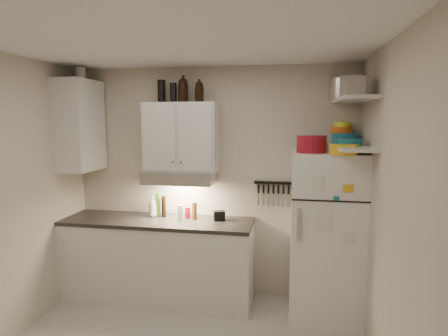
# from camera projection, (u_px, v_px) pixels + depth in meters

# --- Properties ---
(ceiling) EXTENTS (3.20, 3.00, 0.02)m
(ceiling) POSITION_uv_depth(u_px,v_px,m) (167.00, 35.00, 2.65)
(ceiling) COLOR white
(ceiling) RESTS_ON ground
(back_wall) EXTENTS (3.20, 0.02, 2.60)m
(back_wall) POSITION_uv_depth(u_px,v_px,m) (212.00, 182.00, 4.29)
(back_wall) COLOR beige
(back_wall) RESTS_ON ground
(right_wall) EXTENTS (0.02, 3.00, 2.60)m
(right_wall) POSITION_uv_depth(u_px,v_px,m) (398.00, 226.00, 2.54)
(right_wall) COLOR beige
(right_wall) RESTS_ON ground
(base_cabinet) EXTENTS (2.10, 0.60, 0.88)m
(base_cabinet) POSITION_uv_depth(u_px,v_px,m) (159.00, 261.00, 4.19)
(base_cabinet) COLOR silver
(base_cabinet) RESTS_ON floor
(countertop) EXTENTS (2.10, 0.62, 0.04)m
(countertop) POSITION_uv_depth(u_px,v_px,m) (158.00, 221.00, 4.13)
(countertop) COLOR #292623
(countertop) RESTS_ON base_cabinet
(upper_cabinet) EXTENTS (0.80, 0.33, 0.75)m
(upper_cabinet) POSITION_uv_depth(u_px,v_px,m) (182.00, 137.00, 4.11)
(upper_cabinet) COLOR silver
(upper_cabinet) RESTS_ON back_wall
(side_cabinet) EXTENTS (0.33, 0.55, 1.00)m
(side_cabinet) POSITION_uv_depth(u_px,v_px,m) (80.00, 126.00, 4.15)
(side_cabinet) COLOR silver
(side_cabinet) RESTS_ON left_wall
(range_hood) EXTENTS (0.76, 0.46, 0.12)m
(range_hood) POSITION_uv_depth(u_px,v_px,m) (181.00, 177.00, 4.10)
(range_hood) COLOR silver
(range_hood) RESTS_ON back_wall
(fridge) EXTENTS (0.70, 0.68, 1.70)m
(fridge) POSITION_uv_depth(u_px,v_px,m) (325.00, 235.00, 3.79)
(fridge) COLOR white
(fridge) RESTS_ON floor
(shelf_hi) EXTENTS (0.30, 0.95, 0.03)m
(shelf_hi) POSITION_uv_depth(u_px,v_px,m) (354.00, 99.00, 3.45)
(shelf_hi) COLOR silver
(shelf_hi) RESTS_ON right_wall
(shelf_lo) EXTENTS (0.30, 0.95, 0.03)m
(shelf_lo) POSITION_uv_depth(u_px,v_px,m) (352.00, 147.00, 3.51)
(shelf_lo) COLOR silver
(shelf_lo) RESTS_ON right_wall
(knife_strip) EXTENTS (0.42, 0.02, 0.03)m
(knife_strip) POSITION_uv_depth(u_px,v_px,m) (273.00, 183.00, 4.14)
(knife_strip) COLOR black
(knife_strip) RESTS_ON back_wall
(dutch_oven) EXTENTS (0.29, 0.29, 0.16)m
(dutch_oven) POSITION_uv_depth(u_px,v_px,m) (311.00, 144.00, 3.60)
(dutch_oven) COLOR maroon
(dutch_oven) RESTS_ON fridge
(book_stack) EXTENTS (0.30, 0.33, 0.09)m
(book_stack) POSITION_uv_depth(u_px,v_px,m) (345.00, 149.00, 3.42)
(book_stack) COLOR gold
(book_stack) RESTS_ON fridge
(spice_jar) EXTENTS (0.06, 0.06, 0.10)m
(spice_jar) POSITION_uv_depth(u_px,v_px,m) (330.00, 148.00, 3.58)
(spice_jar) COLOR silver
(spice_jar) RESTS_ON fridge
(stock_pot) EXTENTS (0.39, 0.39, 0.21)m
(stock_pot) POSITION_uv_depth(u_px,v_px,m) (343.00, 89.00, 3.81)
(stock_pot) COLOR silver
(stock_pot) RESTS_ON shelf_hi
(tin_a) EXTENTS (0.21, 0.19, 0.18)m
(tin_a) POSITION_uv_depth(u_px,v_px,m) (351.00, 87.00, 3.34)
(tin_a) COLOR #AAAAAD
(tin_a) RESTS_ON shelf_hi
(tin_b) EXTENTS (0.19, 0.19, 0.16)m
(tin_b) POSITION_uv_depth(u_px,v_px,m) (353.00, 86.00, 3.18)
(tin_b) COLOR #AAAAAD
(tin_b) RESTS_ON shelf_hi
(bowl_teal) EXTENTS (0.26, 0.26, 0.10)m
(bowl_teal) POSITION_uv_depth(u_px,v_px,m) (345.00, 138.00, 3.83)
(bowl_teal) COLOR #186C88
(bowl_teal) RESTS_ON shelf_lo
(bowl_orange) EXTENTS (0.21, 0.21, 0.06)m
(bowl_orange) POSITION_uv_depth(u_px,v_px,m) (342.00, 130.00, 3.88)
(bowl_orange) COLOR orange
(bowl_orange) RESTS_ON bowl_teal
(bowl_yellow) EXTENTS (0.16, 0.16, 0.05)m
(bowl_yellow) POSITION_uv_depth(u_px,v_px,m) (342.00, 124.00, 3.87)
(bowl_yellow) COLOR yellow
(bowl_yellow) RESTS_ON bowl_orange
(plates) EXTENTS (0.34, 0.34, 0.06)m
(plates) POSITION_uv_depth(u_px,v_px,m) (348.00, 142.00, 3.52)
(plates) COLOR #186C88
(plates) RESTS_ON shelf_lo
(growler_a) EXTENTS (0.14, 0.14, 0.27)m
(growler_a) POSITION_uv_depth(u_px,v_px,m) (183.00, 90.00, 4.03)
(growler_a) COLOR black
(growler_a) RESTS_ON upper_cabinet
(growler_b) EXTENTS (0.12, 0.12, 0.22)m
(growler_b) POSITION_uv_depth(u_px,v_px,m) (199.00, 92.00, 3.95)
(growler_b) COLOR black
(growler_b) RESTS_ON upper_cabinet
(thermos_a) EXTENTS (0.09, 0.09, 0.21)m
(thermos_a) POSITION_uv_depth(u_px,v_px,m) (173.00, 93.00, 4.05)
(thermos_a) COLOR black
(thermos_a) RESTS_ON upper_cabinet
(thermos_b) EXTENTS (0.10, 0.10, 0.25)m
(thermos_b) POSITION_uv_depth(u_px,v_px,m) (162.00, 91.00, 4.12)
(thermos_b) COLOR black
(thermos_b) RESTS_ON upper_cabinet
(side_jar) EXTENTS (0.13, 0.13, 0.14)m
(side_jar) POSITION_uv_depth(u_px,v_px,m) (81.00, 73.00, 4.11)
(side_jar) COLOR silver
(side_jar) RESTS_ON side_cabinet
(soap_bottle) EXTENTS (0.10, 0.10, 0.26)m
(soap_bottle) POSITION_uv_depth(u_px,v_px,m) (153.00, 205.00, 4.24)
(soap_bottle) COLOR silver
(soap_bottle) RESTS_ON countertop
(pepper_mill) EXTENTS (0.08, 0.08, 0.19)m
(pepper_mill) POSITION_uv_depth(u_px,v_px,m) (194.00, 211.00, 4.14)
(pepper_mill) COLOR brown
(pepper_mill) RESTS_ON countertop
(oil_bottle) EXTENTS (0.07, 0.07, 0.26)m
(oil_bottle) POSITION_uv_depth(u_px,v_px,m) (158.00, 205.00, 4.26)
(oil_bottle) COLOR #365E17
(oil_bottle) RESTS_ON countertop
(vinegar_bottle) EXTENTS (0.06, 0.06, 0.24)m
(vinegar_bottle) POSITION_uv_depth(u_px,v_px,m) (164.00, 206.00, 4.23)
(vinegar_bottle) COLOR black
(vinegar_bottle) RESTS_ON countertop
(clear_bottle) EXTENTS (0.07, 0.07, 0.17)m
(clear_bottle) POSITION_uv_depth(u_px,v_px,m) (180.00, 212.00, 4.09)
(clear_bottle) COLOR silver
(clear_bottle) RESTS_ON countertop
(red_jar) EXTENTS (0.07, 0.07, 0.12)m
(red_jar) POSITION_uv_depth(u_px,v_px,m) (187.00, 213.00, 4.19)
(red_jar) COLOR maroon
(red_jar) RESTS_ON countertop
(caddy) EXTENTS (0.14, 0.12, 0.10)m
(caddy) POSITION_uv_depth(u_px,v_px,m) (219.00, 216.00, 4.09)
(caddy) COLOR black
(caddy) RESTS_ON countertop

